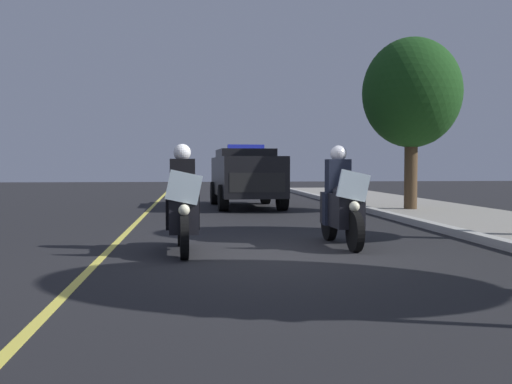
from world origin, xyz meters
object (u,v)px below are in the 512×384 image
at_px(police_motorcycle_lead_left, 183,208).
at_px(police_motorcycle_lead_right, 341,205).
at_px(tree_far_back, 412,94).
at_px(police_suv, 246,175).

bearing_deg(police_motorcycle_lead_left, police_motorcycle_lead_right, 99.63).
bearing_deg(tree_far_back, police_suv, -118.92).
xyz_separation_m(police_suv, tree_far_back, (2.55, 4.61, 2.39)).
bearing_deg(tree_far_back, police_motorcycle_lead_right, -29.37).
xyz_separation_m(police_motorcycle_lead_right, tree_far_back, (-6.77, 3.81, 2.76)).
relative_size(police_suv, tree_far_back, 1.00).
xyz_separation_m(police_motorcycle_lead_left, police_motorcycle_lead_right, (-0.45, 2.68, 0.00)).
bearing_deg(police_motorcycle_lead_right, police_motorcycle_lead_left, -80.37).
height_order(police_motorcycle_lead_right, tree_far_back, tree_far_back).
relative_size(police_motorcycle_lead_left, police_suv, 0.43).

